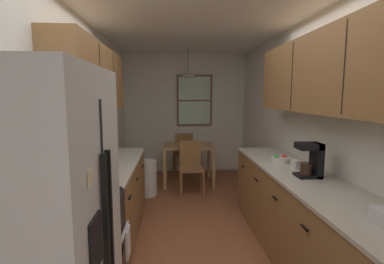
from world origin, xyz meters
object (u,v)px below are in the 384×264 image
dining_chair_far (183,152)px  fruit_bowl (280,159)px  refrigerator (28,263)px  trash_bin (148,178)px  microwave_over_range (50,101)px  coffee_maker (312,159)px  stove_range (76,259)px  mug_by_coffeemaker (295,164)px  dining_chair_near (191,165)px  dining_table (188,152)px  storage_canister (96,166)px  table_serving_bowl (189,144)px

dining_chair_far → fruit_bowl: (1.02, -2.68, 0.44)m
refrigerator → trash_bin: (0.25, 3.37, -0.60)m
microwave_over_range → coffee_maker: microwave_over_range is taller
stove_range → mug_by_coffeemaker: size_ratio=9.12×
dining_chair_near → fruit_bowl: fruit_bowl is taller
dining_table → mug_by_coffeemaker: mug_by_coffeemaker is taller
storage_canister → microwave_over_range: bearing=-99.2°
stove_range → microwave_over_range: size_ratio=1.76×
mug_by_coffeemaker → dining_chair_far: bearing=109.6°
dining_chair_far → table_serving_bowl: bearing=-82.6°
table_serving_bowl → coffee_maker: bearing=-69.1°
dining_table → table_serving_bowl: 0.18m
fruit_bowl → trash_bin: bearing=137.8°
stove_range → dining_table: stove_range is taller
stove_range → dining_chair_near: (1.03, 2.67, 0.03)m
refrigerator → table_serving_bowl: size_ratio=10.34×
dining_chair_near → storage_canister: (-1.03, -2.00, 0.50)m
dining_chair_near → refrigerator: bearing=-106.1°
refrigerator → dining_chair_near: refrigerator is taller
refrigerator → microwave_over_range: 1.05m
trash_bin → mug_by_coffeemaker: (1.71, -1.81, 0.65)m
dining_table → storage_canister: storage_canister is taller
dining_chair_far → fruit_bowl: fruit_bowl is taller
table_serving_bowl → refrigerator: bearing=-104.2°
refrigerator → mug_by_coffeemaker: 2.50m
refrigerator → trash_bin: 3.43m
dining_chair_far → microwave_over_range: bearing=-105.5°
dining_table → fruit_bowl: fruit_bowl is taller
refrigerator → table_serving_bowl: 4.01m
microwave_over_range → coffee_maker: 2.28m
stove_range → refrigerator: bearing=-86.3°
refrigerator → trash_bin: bearing=85.8°
stove_range → trash_bin: 2.66m
coffee_maker → mug_by_coffeemaker: (-0.02, 0.30, -0.12)m
storage_canister → refrigerator: bearing=-87.8°
stove_range → mug_by_coffeemaker: bearing=22.5°
dining_table → coffee_maker: size_ratio=2.85×
coffee_maker → table_serving_bowl: 2.83m
trash_bin → storage_canister: size_ratio=2.93×
storage_canister → stove_range: bearing=-89.5°
coffee_maker → mug_by_coffeemaker: 0.32m
table_serving_bowl → microwave_over_range: bearing=-109.9°
dining_chair_near → table_serving_bowl: bearing=90.0°
coffee_maker → table_serving_bowl: size_ratio=1.88×
mug_by_coffeemaker → coffee_maker: bearing=-85.4°
table_serving_bowl → storage_canister: bearing=-112.5°
dining_chair_near → storage_canister: 2.31m
coffee_maker → microwave_over_range: bearing=-166.1°
dining_chair_near → trash_bin: size_ratio=1.52×
microwave_over_range → fruit_bowl: (2.07, 1.13, -0.69)m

